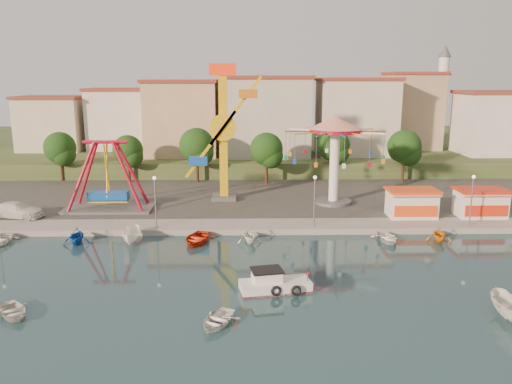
{
  "coord_description": "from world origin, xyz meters",
  "views": [
    {
      "loc": [
        1.14,
        -35.69,
        15.36
      ],
      "look_at": [
        2.12,
        14.0,
        4.0
      ],
      "focal_mm": 35.0,
      "sensor_mm": 36.0,
      "label": 1
    }
  ],
  "objects_px": {
    "kamikaze_tower": "(226,136)",
    "cabin_motorboat": "(273,285)",
    "wave_swinger": "(335,141)",
    "rowboat_a": "(13,311)",
    "pirate_ship_ride": "(107,177)",
    "skiff": "(510,309)",
    "van": "(17,210)"
  },
  "relations": [
    {
      "from": "pirate_ship_ride",
      "to": "cabin_motorboat",
      "type": "height_order",
      "value": "pirate_ship_ride"
    },
    {
      "from": "kamikaze_tower",
      "to": "wave_swinger",
      "type": "relative_size",
      "value": 1.42
    },
    {
      "from": "wave_swinger",
      "to": "van",
      "type": "relative_size",
      "value": 2.0
    },
    {
      "from": "pirate_ship_ride",
      "to": "wave_swinger",
      "type": "distance_m",
      "value": 26.62
    },
    {
      "from": "cabin_motorboat",
      "to": "rowboat_a",
      "type": "height_order",
      "value": "cabin_motorboat"
    },
    {
      "from": "pirate_ship_ride",
      "to": "van",
      "type": "height_order",
      "value": "pirate_ship_ride"
    },
    {
      "from": "cabin_motorboat",
      "to": "skiff",
      "type": "bearing_deg",
      "value": -28.53
    },
    {
      "from": "pirate_ship_ride",
      "to": "skiff",
      "type": "xyz_separation_m",
      "value": [
        32.81,
        -26.6,
        -3.59
      ]
    },
    {
      "from": "skiff",
      "to": "van",
      "type": "xyz_separation_m",
      "value": [
        -41.91,
        23.33,
        0.63
      ]
    },
    {
      "from": "van",
      "to": "skiff",
      "type": "bearing_deg",
      "value": -110.48
    },
    {
      "from": "wave_swinger",
      "to": "rowboat_a",
      "type": "xyz_separation_m",
      "value": [
        -25.94,
        -27.55,
        -7.85
      ]
    },
    {
      "from": "kamikaze_tower",
      "to": "wave_swinger",
      "type": "distance_m",
      "value": 13.08
    },
    {
      "from": "skiff",
      "to": "pirate_ship_ride",
      "type": "bearing_deg",
      "value": 144.16
    },
    {
      "from": "cabin_motorboat",
      "to": "skiff",
      "type": "relative_size",
      "value": 1.3
    },
    {
      "from": "pirate_ship_ride",
      "to": "rowboat_a",
      "type": "distance_m",
      "value": 25.62
    },
    {
      "from": "wave_swinger",
      "to": "van",
      "type": "distance_m",
      "value": 36.42
    },
    {
      "from": "kamikaze_tower",
      "to": "wave_swinger",
      "type": "bearing_deg",
      "value": -9.61
    },
    {
      "from": "pirate_ship_ride",
      "to": "skiff",
      "type": "height_order",
      "value": "pirate_ship_ride"
    },
    {
      "from": "pirate_ship_ride",
      "to": "van",
      "type": "bearing_deg",
      "value": -160.22
    },
    {
      "from": "cabin_motorboat",
      "to": "rowboat_a",
      "type": "xyz_separation_m",
      "value": [
        -17.46,
        -3.64,
        -0.14
      ]
    },
    {
      "from": "wave_swinger",
      "to": "rowboat_a",
      "type": "relative_size",
      "value": 3.5
    },
    {
      "from": "wave_swinger",
      "to": "cabin_motorboat",
      "type": "height_order",
      "value": "wave_swinger"
    },
    {
      "from": "kamikaze_tower",
      "to": "pirate_ship_ride",
      "type": "bearing_deg",
      "value": -161.61
    },
    {
      "from": "van",
      "to": "pirate_ship_ride",
      "type": "bearing_deg",
      "value": -61.6
    },
    {
      "from": "wave_swinger",
      "to": "skiff",
      "type": "relative_size",
      "value": 2.78
    },
    {
      "from": "wave_swinger",
      "to": "van",
      "type": "xyz_separation_m",
      "value": [
        -35.35,
        -5.53,
        -6.75
      ]
    },
    {
      "from": "cabin_motorboat",
      "to": "skiff",
      "type": "height_order",
      "value": "cabin_motorboat"
    },
    {
      "from": "cabin_motorboat",
      "to": "rowboat_a",
      "type": "bearing_deg",
      "value": -178.51
    },
    {
      "from": "kamikaze_tower",
      "to": "cabin_motorboat",
      "type": "xyz_separation_m",
      "value": [
        4.41,
        -26.09,
        -8.02
      ]
    },
    {
      "from": "kamikaze_tower",
      "to": "cabin_motorboat",
      "type": "distance_m",
      "value": 27.65
    },
    {
      "from": "kamikaze_tower",
      "to": "rowboat_a",
      "type": "xyz_separation_m",
      "value": [
        -13.05,
        -29.73,
        -8.16
      ]
    },
    {
      "from": "cabin_motorboat",
      "to": "rowboat_a",
      "type": "relative_size",
      "value": 1.64
    }
  ]
}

